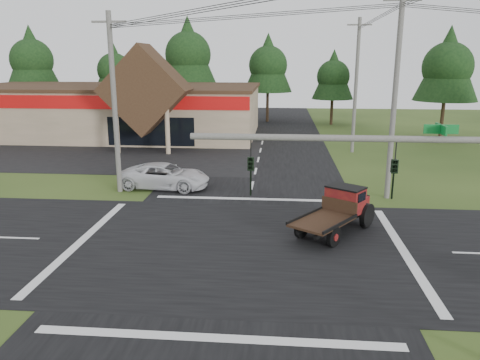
# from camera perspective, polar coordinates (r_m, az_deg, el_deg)

# --- Properties ---
(ground) EXTENTS (120.00, 120.00, 0.00)m
(ground) POSITION_cam_1_polar(r_m,az_deg,el_deg) (20.49, -0.23, -8.03)
(ground) COLOR #293F16
(ground) RESTS_ON ground
(road_ns) EXTENTS (12.00, 120.00, 0.02)m
(road_ns) POSITION_cam_1_polar(r_m,az_deg,el_deg) (20.48, -0.23, -8.00)
(road_ns) COLOR black
(road_ns) RESTS_ON ground
(road_ew) EXTENTS (120.00, 12.00, 0.02)m
(road_ew) POSITION_cam_1_polar(r_m,az_deg,el_deg) (20.48, -0.23, -8.00)
(road_ew) COLOR black
(road_ew) RESTS_ON ground
(parking_apron) EXTENTS (28.00, 14.00, 0.02)m
(parking_apron) POSITION_cam_1_polar(r_m,az_deg,el_deg) (41.72, -17.30, 3.00)
(parking_apron) COLOR black
(parking_apron) RESTS_ON ground
(cvs_building) EXTENTS (30.40, 18.20, 9.19)m
(cvs_building) POSITION_cam_1_polar(r_m,az_deg,el_deg) (51.70, -14.93, 8.38)
(cvs_building) COLOR gray
(cvs_building) RESTS_ON ground
(traffic_signal_mast) EXTENTS (8.12, 0.24, 7.00)m
(traffic_signal_mast) POSITION_cam_1_polar(r_m,az_deg,el_deg) (12.54, 23.86, -2.61)
(traffic_signal_mast) COLOR #595651
(traffic_signal_mast) RESTS_ON ground
(utility_pole_nw) EXTENTS (2.00, 0.30, 10.50)m
(utility_pole_nw) POSITION_cam_1_polar(r_m,az_deg,el_deg) (28.66, -15.08, 9.07)
(utility_pole_nw) COLOR #595651
(utility_pole_nw) RESTS_ON ground
(utility_pole_ne) EXTENTS (2.00, 0.30, 11.50)m
(utility_pole_ne) POSITION_cam_1_polar(r_m,az_deg,el_deg) (27.65, 18.35, 9.71)
(utility_pole_ne) COLOR #595651
(utility_pole_ne) RESTS_ON ground
(utility_pole_n) EXTENTS (2.00, 0.30, 11.20)m
(utility_pole_n) POSITION_cam_1_polar(r_m,az_deg,el_deg) (41.38, 13.95, 11.15)
(utility_pole_n) COLOR #595651
(utility_pole_n) RESTS_ON ground
(tree_row_a) EXTENTS (6.72, 6.72, 12.12)m
(tree_row_a) POSITION_cam_1_polar(r_m,az_deg,el_deg) (66.85, -24.07, 13.44)
(tree_row_a) COLOR #332316
(tree_row_a) RESTS_ON ground
(tree_row_b) EXTENTS (5.60, 5.60, 10.10)m
(tree_row_b) POSITION_cam_1_polar(r_m,az_deg,el_deg) (64.62, -15.08, 12.99)
(tree_row_b) COLOR #332316
(tree_row_b) RESTS_ON ground
(tree_row_c) EXTENTS (7.28, 7.28, 13.13)m
(tree_row_c) POSITION_cam_1_polar(r_m,az_deg,el_deg) (60.99, -6.35, 15.22)
(tree_row_c) COLOR #332316
(tree_row_c) RESTS_ON ground
(tree_row_d) EXTENTS (6.16, 6.16, 11.11)m
(tree_row_d) POSITION_cam_1_polar(r_m,az_deg,el_deg) (60.88, 3.44, 14.01)
(tree_row_d) COLOR #332316
(tree_row_d) RESTS_ON ground
(tree_row_e) EXTENTS (5.04, 5.04, 9.09)m
(tree_row_e) POSITION_cam_1_polar(r_m,az_deg,el_deg) (59.21, 11.31, 12.45)
(tree_row_e) COLOR #332316
(tree_row_e) RESTS_ON ground
(tree_side_ne) EXTENTS (6.16, 6.16, 11.11)m
(tree_side_ne) POSITION_cam_1_polar(r_m,az_deg,el_deg) (51.50, 24.01, 12.75)
(tree_side_ne) COLOR #332316
(tree_side_ne) RESTS_ON ground
(antique_flatbed_truck) EXTENTS (4.46, 5.18, 2.09)m
(antique_flatbed_truck) POSITION_cam_1_polar(r_m,az_deg,el_deg) (22.00, 11.42, -3.82)
(antique_flatbed_truck) COLOR #500B13
(antique_flatbed_truck) RESTS_ON ground
(white_pickup) EXTENTS (5.77, 3.05, 1.55)m
(white_pickup) POSITION_cam_1_polar(r_m,az_deg,el_deg) (29.65, -9.15, 0.49)
(white_pickup) COLOR silver
(white_pickup) RESTS_ON ground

